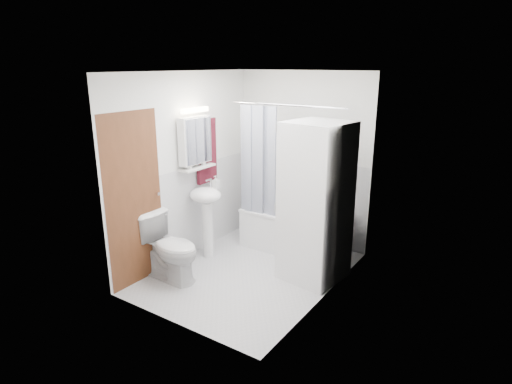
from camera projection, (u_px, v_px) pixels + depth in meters
The scene contains 20 objects.
floor at pixel (250, 272), 5.29m from camera, with size 2.60×2.60×0.00m, color silver.
room_walls at pixel (250, 155), 4.86m from camera, with size 2.60×2.60×2.60m.
wainscot at pixel (263, 220), 5.35m from camera, with size 1.98×2.58×2.58m.
door at pixel (158, 194), 5.07m from camera, with size 0.05×2.00×2.00m.
bathtub at pixel (294, 229), 5.88m from camera, with size 1.42×0.67×0.54m.
tub_spout at pixel (320, 186), 5.88m from camera, with size 0.04×0.04×0.12m, color silver.
curtain_rod at pixel (287, 105), 5.17m from camera, with size 0.02×0.02×1.60m, color silver.
shower_curtain at pixel (258, 161), 5.61m from camera, with size 0.55×0.02×1.45m.
sink at pixel (206, 206), 5.56m from camera, with size 0.44×0.37×1.04m.
medicine_cabinet at pixel (195, 139), 5.40m from camera, with size 0.13×0.50×0.71m.
shelf at pixel (197, 167), 5.50m from camera, with size 0.18×0.54×0.03m, color silver.
shower_caddy at pixel (324, 167), 5.76m from camera, with size 0.22×0.06×0.02m, color silver.
towel at pixel (206, 150), 5.67m from camera, with size 0.07×0.36×0.87m.
washer_dryer at pixel (315, 203), 4.95m from camera, with size 0.75×0.74×1.87m.
toilet at pixel (170, 248), 5.06m from camera, with size 0.45×0.80×0.78m, color white.
soap_pump at pixel (216, 186), 5.60m from camera, with size 0.08×0.17×0.08m, color gray.
shelf_bottle at pixel (189, 166), 5.37m from camera, with size 0.07×0.18×0.07m, color gray.
shelf_cup at pixel (203, 161), 5.58m from camera, with size 0.10×0.09×0.10m, color gray.
shampoo_a at pixel (323, 161), 5.74m from camera, with size 0.13×0.17×0.13m, color gray.
shampoo_b at pixel (332, 164), 5.68m from camera, with size 0.08×0.21×0.08m, color #27439F.
Camera 1 is at (2.71, -3.94, 2.48)m, focal length 30.00 mm.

